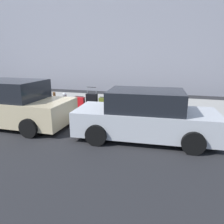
% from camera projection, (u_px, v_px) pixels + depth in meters
% --- Properties ---
extents(ground_plane, '(40.00, 40.00, 0.00)m').
position_uv_depth(ground_plane, '(64.00, 117.00, 9.13)').
color(ground_plane, black).
extents(sidewalk_curb, '(18.00, 5.00, 0.14)m').
position_uv_depth(sidewalk_curb, '(86.00, 103.00, 11.43)').
color(sidewalk_curb, gray).
rests_on(sidewalk_curb, ground_plane).
extents(building_facade_sidewalk_side, '(24.00, 3.00, 11.85)m').
position_uv_depth(building_facade_sidewalk_side, '(115.00, 9.00, 15.43)').
color(building_facade_sidewalk_side, gray).
rests_on(building_facade_sidewalk_side, ground_plane).
extents(suitcase_navy_0, '(0.42, 0.21, 0.83)m').
position_uv_depth(suitcase_navy_0, '(149.00, 109.00, 8.87)').
color(suitcase_navy_0, navy).
rests_on(suitcase_navy_0, sidewalk_curb).
extents(suitcase_maroon_1, '(0.43, 0.26, 0.61)m').
position_uv_depth(suitcase_maroon_1, '(137.00, 107.00, 9.06)').
color(suitcase_maroon_1, maroon).
rests_on(suitcase_maroon_1, sidewalk_curb).
extents(suitcase_teal_2, '(0.44, 0.27, 0.75)m').
position_uv_depth(suitcase_teal_2, '(125.00, 105.00, 9.15)').
color(suitcase_teal_2, '#0F606B').
rests_on(suitcase_teal_2, sidewalk_curb).
extents(suitcase_silver_3, '(0.43, 0.26, 0.74)m').
position_uv_depth(suitcase_silver_3, '(114.00, 104.00, 9.33)').
color(suitcase_silver_3, '#9EA0A8').
rests_on(suitcase_silver_3, sidewalk_curb).
extents(suitcase_olive_4, '(0.36, 0.24, 0.67)m').
position_uv_depth(suitcase_olive_4, '(103.00, 104.00, 9.44)').
color(suitcase_olive_4, '#59601E').
rests_on(suitcase_olive_4, sidewalk_curb).
extents(suitcase_black_5, '(0.51, 0.27, 1.09)m').
position_uv_depth(suitcase_black_5, '(92.00, 102.00, 9.54)').
color(suitcase_black_5, black).
rests_on(suitcase_black_5, sidewalk_curb).
extents(suitcase_red_6, '(0.48, 0.25, 0.65)m').
position_uv_depth(suitcase_red_6, '(80.00, 104.00, 9.66)').
color(suitcase_red_6, red).
rests_on(suitcase_red_6, sidewalk_curb).
extents(fire_hydrant, '(0.39, 0.21, 0.76)m').
position_uv_depth(fire_hydrant, '(65.00, 100.00, 9.87)').
color(fire_hydrant, '#99999E').
rests_on(fire_hydrant, sidewalk_curb).
extents(bollard_post, '(0.13, 0.13, 0.79)m').
position_uv_depth(bollard_post, '(55.00, 100.00, 9.85)').
color(bollard_post, brown).
rests_on(bollard_post, sidewalk_curb).
extents(parked_car_silver_0, '(4.46, 2.15, 1.56)m').
position_uv_depth(parked_car_silver_0, '(145.00, 116.00, 6.57)').
color(parked_car_silver_0, '#B2B5BA').
rests_on(parked_car_silver_0, ground_plane).
extents(parked_car_beige_1, '(4.46, 2.14, 1.71)m').
position_uv_depth(parked_car_beige_1, '(13.00, 105.00, 7.86)').
color(parked_car_beige_1, tan).
rests_on(parked_car_beige_1, ground_plane).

